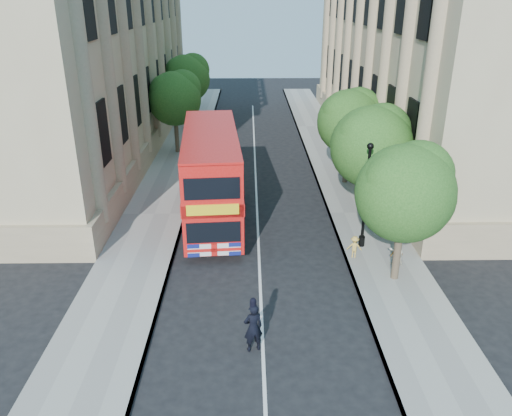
{
  "coord_description": "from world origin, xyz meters",
  "views": [
    {
      "loc": [
        -0.44,
        -15.51,
        11.35
      ],
      "look_at": [
        -0.13,
        5.63,
        2.3
      ],
      "focal_mm": 35.0,
      "sensor_mm": 36.0,
      "label": 1
    }
  ],
  "objects_px": {
    "double_decker_bus": "(211,173)",
    "woman_pedestrian": "(397,250)",
    "lamp_post": "(365,200)",
    "box_van": "(225,188)",
    "police_constable": "(253,328)"
  },
  "relations": [
    {
      "from": "police_constable",
      "to": "woman_pedestrian",
      "type": "bearing_deg",
      "value": -156.18
    },
    {
      "from": "police_constable",
      "to": "double_decker_bus",
      "type": "bearing_deg",
      "value": -96.73
    },
    {
      "from": "double_decker_bus",
      "to": "police_constable",
      "type": "height_order",
      "value": "double_decker_bus"
    },
    {
      "from": "lamp_post",
      "to": "woman_pedestrian",
      "type": "height_order",
      "value": "lamp_post"
    },
    {
      "from": "police_constable",
      "to": "woman_pedestrian",
      "type": "height_order",
      "value": "police_constable"
    },
    {
      "from": "double_decker_bus",
      "to": "woman_pedestrian",
      "type": "relative_size",
      "value": 7.25
    },
    {
      "from": "double_decker_bus",
      "to": "box_van",
      "type": "relative_size",
      "value": 2.3
    },
    {
      "from": "double_decker_bus",
      "to": "woman_pedestrian",
      "type": "bearing_deg",
      "value": -36.27
    },
    {
      "from": "double_decker_bus",
      "to": "lamp_post",
      "type": "bearing_deg",
      "value": -29.81
    },
    {
      "from": "double_decker_bus",
      "to": "police_constable",
      "type": "xyz_separation_m",
      "value": [
        2.11,
        -11.03,
        -1.73
      ]
    },
    {
      "from": "lamp_post",
      "to": "woman_pedestrian",
      "type": "distance_m",
      "value": 2.71
    },
    {
      "from": "box_van",
      "to": "woman_pedestrian",
      "type": "xyz_separation_m",
      "value": [
        7.96,
        -6.75,
        -0.43
      ]
    },
    {
      "from": "lamp_post",
      "to": "double_decker_bus",
      "type": "relative_size",
      "value": 0.49
    },
    {
      "from": "lamp_post",
      "to": "box_van",
      "type": "height_order",
      "value": "lamp_post"
    },
    {
      "from": "double_decker_bus",
      "to": "police_constable",
      "type": "bearing_deg",
      "value": -83.71
    }
  ]
}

